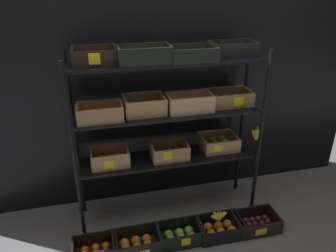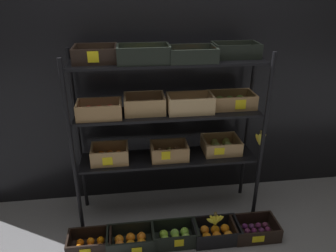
% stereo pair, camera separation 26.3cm
% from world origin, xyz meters
% --- Properties ---
extents(ground_plane, '(10.00, 10.00, 0.00)m').
position_xyz_m(ground_plane, '(0.00, 0.00, 0.00)').
color(ground_plane, gray).
extents(storefront_wall, '(3.89, 0.12, 2.26)m').
position_xyz_m(storefront_wall, '(0.00, 0.37, 1.13)').
color(storefront_wall, black).
rests_on(storefront_wall, ground_plane).
extents(display_rack, '(1.60, 0.38, 1.51)m').
position_xyz_m(display_rack, '(0.01, 0.00, 1.01)').
color(display_rack, black).
rests_on(display_rack, ground_plane).
extents(crate_ground_tangerine, '(0.34, 0.22, 0.13)m').
position_xyz_m(crate_ground_tangerine, '(-0.67, -0.38, 0.05)').
color(crate_ground_tangerine, black).
rests_on(crate_ground_tangerine, ground_plane).
extents(crate_ground_orange, '(0.37, 0.25, 0.14)m').
position_xyz_m(crate_ground_orange, '(-0.35, -0.40, 0.05)').
color(crate_ground_orange, black).
rests_on(crate_ground_orange, ground_plane).
extents(crate_ground_apple_green, '(0.37, 0.24, 0.13)m').
position_xyz_m(crate_ground_apple_green, '(0.01, -0.38, 0.05)').
color(crate_ground_apple_green, black).
rests_on(crate_ground_apple_green, ground_plane).
extents(crate_ground_right_orange, '(0.38, 0.25, 0.13)m').
position_xyz_m(crate_ground_right_orange, '(0.35, -0.39, 0.05)').
color(crate_ground_right_orange, black).
rests_on(crate_ground_right_orange, ground_plane).
extents(crate_ground_plum, '(0.37, 0.26, 0.13)m').
position_xyz_m(crate_ground_plum, '(0.67, -0.40, 0.04)').
color(crate_ground_plum, black).
rests_on(crate_ground_plum, ground_plane).
extents(banana_bunch_loose, '(0.16, 0.05, 0.13)m').
position_xyz_m(banana_bunch_loose, '(0.33, -0.39, 0.18)').
color(banana_bunch_loose, brown).
rests_on(banana_bunch_loose, crate_ground_right_orange).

